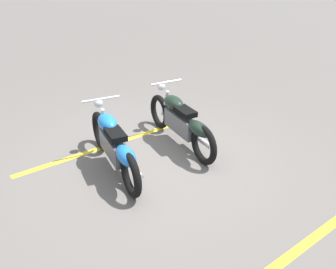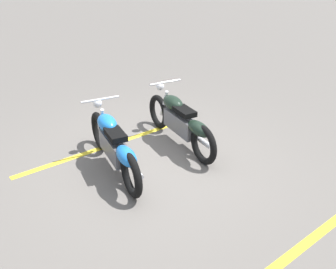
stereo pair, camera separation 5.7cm
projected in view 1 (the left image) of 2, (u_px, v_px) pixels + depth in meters
ground_plane at (154, 159)px, 5.93m from camera, size 60.00×60.00×0.00m
motorcycle_bright_foreground at (114, 145)px, 5.43m from camera, size 2.23×0.62×1.04m
motorcycle_dark_foreground at (181, 121)px, 6.19m from camera, size 2.23×0.62×1.04m
parking_stripe_near at (103, 147)px, 6.30m from camera, size 0.34×3.20×0.01m
parking_stripe_mid at (324, 231)px, 4.38m from camera, size 0.34×3.20×0.01m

